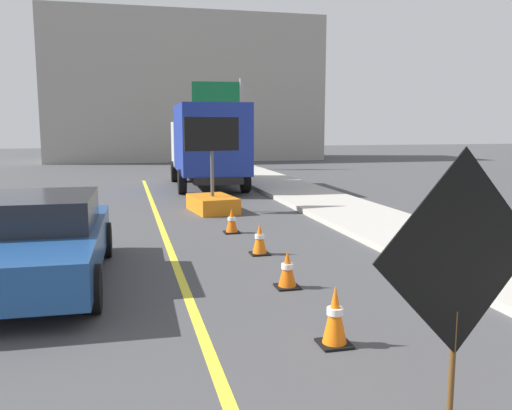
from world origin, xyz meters
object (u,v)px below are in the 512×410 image
Objects in this scene: highway_guide_sign at (227,107)px; traffic_cone_far_lane at (260,239)px; traffic_cone_mid_lane at (287,269)px; arrow_board_trailer at (212,195)px; traffic_cone_near_sign at (335,316)px; box_truck at (207,143)px; pickup_car at (37,240)px; roadwork_sign at (459,259)px; traffic_cone_curbside at (232,221)px.

highway_guide_sign reaches higher than traffic_cone_far_lane.
arrow_board_trailer is at bearing 89.56° from traffic_cone_mid_lane.
traffic_cone_near_sign is 2.23m from traffic_cone_mid_lane.
pickup_car is at bearing -110.47° from box_truck.
traffic_cone_mid_lane is at bearing -98.42° from highway_guide_sign.
arrow_board_trailer is 0.56× the size of pickup_car.
traffic_cone_far_lane is at bearing -93.71° from box_truck.
traffic_cone_far_lane is (0.06, -5.33, -0.18)m from arrow_board_trailer.
traffic_cone_far_lane is (0.02, 6.34, -1.17)m from roadwork_sign.
pickup_car is at bearing 136.73° from traffic_cone_near_sign.
arrow_board_trailer is at bearing 90.60° from traffic_cone_far_lane.
traffic_cone_far_lane is 2.18m from traffic_cone_curbside.
box_truck is at bearing 87.57° from roadwork_sign.
arrow_board_trailer is at bearing -102.46° from highway_guide_sign.
pickup_car reaches higher than traffic_cone_near_sign.
highway_guide_sign is at bearing 80.99° from traffic_cone_far_lane.
traffic_cone_curbside is (-0.10, 8.51, -1.19)m from roadwork_sign.
highway_guide_sign reaches higher than traffic_cone_mid_lane.
traffic_cone_mid_lane is 1.02× the size of traffic_cone_curbside.
pickup_car is at bearing -108.64° from highway_guide_sign.
roadwork_sign is at bearing -83.43° from traffic_cone_near_sign.
box_truck is 9.70× the size of traffic_cone_near_sign.
arrow_board_trailer is 5.34m from traffic_cone_far_lane.
box_truck is at bearing 86.29° from traffic_cone_far_lane.
highway_guide_sign is at bearing 79.52° from traffic_cone_curbside.
roadwork_sign is at bearing -90.14° from traffic_cone_far_lane.
highway_guide_sign is (3.15, 26.11, 1.95)m from roadwork_sign.
highway_guide_sign is at bearing 83.12° from roadwork_sign.
pickup_car is 8.13× the size of traffic_cone_mid_lane.
highway_guide_sign is (7.01, 20.78, 2.72)m from pickup_car.
roadwork_sign reaches higher than traffic_cone_curbside.
highway_guide_sign reaches higher than traffic_cone_curbside.
highway_guide_sign reaches higher than roadwork_sign.
pickup_car is 22.09m from highway_guide_sign.
highway_guide_sign reaches higher than arrow_board_trailer.
traffic_cone_far_lane is at bearing 86.95° from traffic_cone_near_sign.
traffic_cone_mid_lane is at bearing 86.87° from traffic_cone_near_sign.
pickup_car is 3.96m from traffic_cone_mid_lane.
traffic_cone_far_lane is at bearing 14.51° from pickup_car.
box_truck is (0.79, 6.00, 1.29)m from arrow_board_trailer.
arrow_board_trailer is 3.81× the size of traffic_cone_near_sign.
pickup_car is 6.79× the size of traffic_cone_near_sign.
traffic_cone_far_lane is at bearing -89.40° from arrow_board_trailer.
box_truck is at bearing 84.68° from traffic_cone_curbside.
box_truck is 11.45m from traffic_cone_far_lane.
pickup_car is 4.93m from traffic_cone_curbside.
roadwork_sign reaches higher than traffic_cone_mid_lane.
highway_guide_sign is at bearing 81.58° from traffic_cone_mid_lane.
pickup_car is at bearing -121.06° from arrow_board_trailer.
highway_guide_sign is 8.06× the size of traffic_cone_far_lane.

